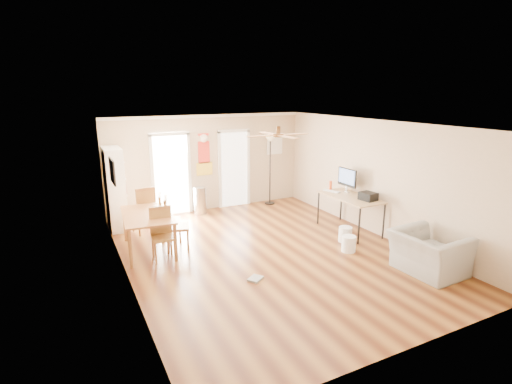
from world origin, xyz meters
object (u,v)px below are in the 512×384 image
dining_table (149,232)px  printer (368,196)px  dining_chair_right_a (170,218)px  dining_chair_near (163,235)px  trash_can (200,201)px  dining_chair_right_b (177,224)px  armchair (428,253)px  torchiere_lamp (270,170)px  wastebasket_a (345,234)px  computer_desk (349,214)px  wastebasket_b (349,244)px  bookshelf (115,189)px  dining_chair_far (143,210)px

dining_table → printer: size_ratio=4.58×
dining_chair_right_a → dining_chair_near: size_ratio=1.03×
dining_chair_near → trash_can: dining_chair_near is taller
dining_chair_right_b → armchair: (3.75, -3.07, -0.18)m
torchiere_lamp → wastebasket_a: (0.05, -3.35, -0.84)m
armchair → dining_chair_right_a: bearing=44.1°
dining_chair_right_a → armchair: 5.22m
dining_chair_right_a → computer_desk: 4.10m
torchiere_lamp → wastebasket_b: 3.91m
dining_chair_right_a → wastebasket_a: bearing=-103.0°
dining_chair_near → wastebasket_b: size_ratio=3.09×
dining_chair_right_b → trash_can: 2.46m
wastebasket_b → dining_chair_near: bearing=159.4°
computer_desk → dining_chair_near: bearing=175.5°
bookshelf → wastebasket_a: bookshelf is taller
dining_chair_far → computer_desk: (4.32, -2.07, -0.13)m
dining_chair_near → torchiere_lamp: 4.52m
bookshelf → wastebasket_a: size_ratio=5.85×
dining_chair_near → computer_desk: 4.31m
dining_chair_near → wastebasket_a: bearing=-8.5°
dining_table → armchair: (4.30, -3.29, -0.02)m
computer_desk → wastebasket_a: bearing=-135.4°
dining_chair_far → printer: bearing=140.2°
dining_chair_near → dining_table: bearing=109.6°
bookshelf → torchiere_lamp: torchiere_lamp is taller
dining_chair_right_b → dining_chair_near: 0.53m
dining_table → dining_chair_right_b: 0.61m
dining_chair_near → dining_chair_far: dining_chair_far is taller
dining_table → torchiere_lamp: 4.38m
dining_chair_right_a → dining_chair_far: size_ratio=0.96×
trash_can → armchair: bearing=-64.0°
trash_can → printer: printer is taller
dining_table → printer: printer is taller
armchair → dining_table: bearing=50.7°
printer → armchair: (-0.30, -1.95, -0.55)m
trash_can → computer_desk: (2.70, -2.83, 0.05)m
bookshelf → torchiere_lamp: bearing=10.3°
computer_desk → dining_chair_far: bearing=154.4°
dining_chair_right_a → dining_chair_right_b: bearing=-165.6°
computer_desk → printer: bearing=-71.5°
dining_table → wastebasket_b: size_ratio=4.79×
armchair → torchiere_lamp: bearing=2.6°
dining_chair_right_b → wastebasket_a: size_ratio=3.35×
trash_can → computer_desk: bearing=-46.4°
dining_chair_right_a → wastebasket_b: (3.10, -2.23, -0.36)m
bookshelf → dining_chair_near: (0.55, -2.28, -0.46)m
dining_chair_near → wastebasket_a: (3.78, -0.85, -0.35)m
printer → wastebasket_a: (-0.66, -0.08, -0.76)m
dining_chair_near → computer_desk: (4.30, -0.34, -0.09)m
torchiere_lamp → computer_desk: size_ratio=1.28×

